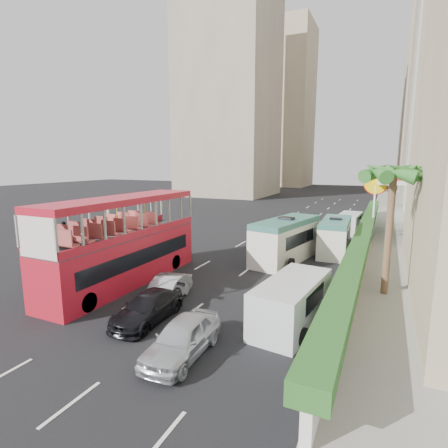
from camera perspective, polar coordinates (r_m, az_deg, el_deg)
The scene contains 19 objects.
ground_plane at distance 18.51m, azimuth -1.03°, elevation -12.13°, with size 200.00×200.00×0.00m, color black.
double_decker_bus at distance 20.97m, azimuth -15.98°, elevation -2.62°, with size 2.50×11.00×5.06m, color red.
car_silver_lane_a at distance 18.40m, azimuth -9.31°, elevation -12.41°, with size 1.34×3.85×1.27m, color silver.
car_silver_lane_b at distance 13.76m, azimuth -6.76°, elevation -20.52°, with size 1.63×4.05×1.38m, color silver.
car_black at distance 16.57m, azimuth -12.22°, elevation -15.12°, with size 1.71×4.21×1.22m, color black.
van_asset at distance 34.68m, azimuth 14.41°, elevation -1.93°, with size 1.93×4.19×1.16m, color silver.
minibus_near at distance 25.36m, azimuth 10.03°, elevation -2.61°, with size 2.26×6.79×3.01m, color silver.
minibus_far at distance 28.47m, azimuth 17.65°, elevation -1.93°, with size 1.99×5.97×2.65m, color silver.
panel_van_near at distance 15.74m, azimuth 11.01°, elevation -12.47°, with size 2.01×5.03×2.01m, color silver.
panel_van_far at distance 37.39m, azimuth 19.76°, elevation 0.14°, with size 1.91×4.77×1.91m, color silver.
sidewalk at distance 41.02m, azimuth 26.61°, elevation -0.74°, with size 6.00×120.00×0.18m, color #99968C.
kerb_wall at distance 30.10m, azimuth 21.87°, elevation -2.80°, with size 0.30×44.00×1.00m, color silver.
hedge at distance 29.94m, azimuth 21.97°, elevation -1.22°, with size 1.10×44.00×0.70m, color #2D6626.
palm_tree at distance 19.74m, azimuth 25.30°, elevation -1.46°, with size 0.36×0.36×6.40m, color brown.
shell_station at distance 38.72m, azimuth 28.47°, elevation 2.52°, with size 6.50×8.00×5.50m, color silver.
tower_far_a at distance 99.02m, azimuth 31.68°, elevation 17.29°, with size 14.00×14.00×44.00m, color tan.
tower_far_b at distance 120.49m, azimuth 30.40°, elevation 14.87°, with size 14.00×14.00×40.00m, color #A2927F.
tower_left_a at distance 79.46m, azimuth 0.86°, elevation 23.84°, with size 18.00×18.00×52.00m, color #A2927F.
tower_left_b at distance 110.63m, azimuth 9.67°, elevation 18.18°, with size 16.00×16.00×46.00m, color tan.
Camera 1 is at (7.52, -15.41, 6.97)m, focal length 28.00 mm.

